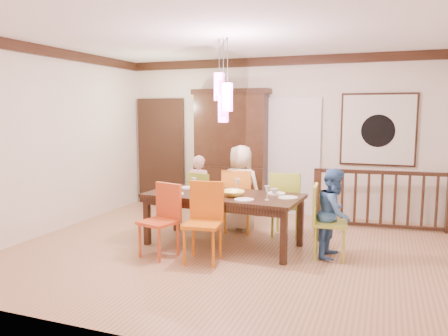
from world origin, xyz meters
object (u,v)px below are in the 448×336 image
(person_far_left, at_px, (199,191))
(person_end_right, at_px, (334,213))
(china_hutch, at_px, (231,151))
(balustrade, at_px, (381,199))
(person_far_mid, at_px, (241,188))
(chair_end_right, at_px, (330,217))
(chair_far_left, at_px, (205,196))
(dining_table, at_px, (223,200))

(person_far_left, bearing_deg, person_end_right, 157.92)
(china_hutch, relative_size, balustrade, 1.06)
(china_hutch, relative_size, person_end_right, 1.97)
(china_hutch, xyz_separation_m, person_far_mid, (0.60, -1.23, -0.48))
(balustrade, xyz_separation_m, person_far_left, (-2.86, -0.87, 0.10))
(chair_end_right, bearing_deg, balustrade, -23.56)
(person_far_left, height_order, person_far_mid, person_far_mid)
(balustrade, height_order, person_far_mid, person_far_mid)
(chair_end_right, bearing_deg, person_far_left, 63.37)
(chair_far_left, distance_m, chair_end_right, 2.28)
(chair_far_left, bearing_deg, person_far_left, -10.17)
(china_hutch, bearing_deg, dining_table, -73.39)
(chair_far_left, relative_size, china_hutch, 0.40)
(dining_table, xyz_separation_m, person_far_mid, (-0.03, 0.87, 0.02))
(china_hutch, bearing_deg, chair_end_right, -45.08)
(dining_table, height_order, china_hutch, china_hutch)
(china_hutch, distance_m, person_end_right, 3.03)
(chair_end_right, bearing_deg, dining_table, 84.33)
(balustrade, relative_size, person_far_mid, 1.58)
(person_far_mid, bearing_deg, balustrade, -150.35)
(dining_table, bearing_deg, balustrade, 43.52)
(china_hutch, relative_size, person_far_left, 1.95)
(dining_table, relative_size, chair_far_left, 2.42)
(chair_end_right, height_order, person_far_mid, person_far_mid)
(china_hutch, xyz_separation_m, person_far_left, (-0.13, -1.22, -0.57))
(person_far_left, height_order, person_end_right, person_far_left)
(chair_far_left, relative_size, balustrade, 0.43)
(chair_far_left, bearing_deg, dining_table, 142.06)
(chair_end_right, relative_size, person_far_mid, 0.70)
(person_end_right, bearing_deg, chair_end_right, 156.41)
(chair_far_left, height_order, china_hutch, china_hutch)
(chair_end_right, xyz_separation_m, person_far_mid, (-1.52, 0.89, 0.14))
(chair_end_right, height_order, person_far_left, person_far_left)
(dining_table, distance_m, person_far_mid, 0.87)
(person_far_mid, bearing_deg, person_far_left, 5.91)
(chair_end_right, xyz_separation_m, person_far_left, (-2.25, 0.91, 0.05))
(person_far_left, relative_size, person_far_mid, 0.87)
(china_hutch, bearing_deg, chair_far_left, -89.76)
(person_end_right, bearing_deg, person_far_mid, 67.43)
(person_far_left, bearing_deg, china_hutch, -98.38)
(chair_far_left, xyz_separation_m, person_far_mid, (0.60, 0.05, 0.16))
(chair_far_left, xyz_separation_m, balustrade, (2.72, 0.94, -0.03))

